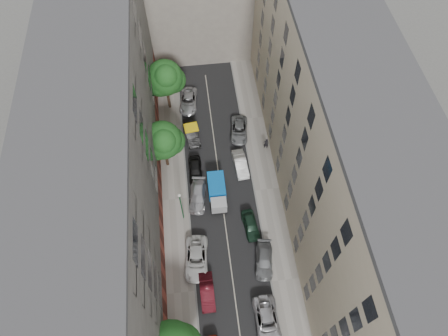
{
  "coord_description": "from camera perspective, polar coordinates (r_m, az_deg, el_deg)",
  "views": [
    {
      "loc": [
        -2.38,
        -22.36,
        42.11
      ],
      "look_at": [
        0.32,
        -0.03,
        6.0
      ],
      "focal_mm": 32.0,
      "sensor_mm": 36.0,
      "label": 1
    }
  ],
  "objects": [
    {
      "name": "car_right_1",
      "position": [
        44.04,
        5.76,
        -12.98
      ],
      "size": [
        2.51,
        4.64,
        1.28
      ],
      "primitive_type": "imported",
      "rotation": [
        0.0,
        0.0,
        -0.17
      ],
      "color": "slate",
      "rests_on": "ground"
    },
    {
      "name": "sidewalk_left",
      "position": [
        47.71,
        -6.99,
        -4.45
      ],
      "size": [
        3.0,
        44.0,
        0.15
      ],
      "primitive_type": "cube",
      "color": "gray",
      "rests_on": "ground"
    },
    {
      "name": "tarp_truck",
      "position": [
        46.53,
        -0.99,
        -3.44
      ],
      "size": [
        1.96,
        4.77,
        2.2
      ],
      "rotation": [
        0.0,
        0.0,
        -0.01
      ],
      "color": "black",
      "rests_on": "ground"
    },
    {
      "name": "car_left_4",
      "position": [
        48.78,
        -4.13,
        -0.28
      ],
      "size": [
        1.69,
        4.05,
        1.37
      ],
      "primitive_type": "imported",
      "rotation": [
        0.0,
        0.0,
        -0.02
      ],
      "color": "black",
      "rests_on": "ground"
    },
    {
      "name": "car_left_5",
      "position": [
        51.91,
        -4.64,
        4.99
      ],
      "size": [
        2.13,
        4.68,
        1.49
      ],
      "primitive_type": "imported",
      "rotation": [
        0.0,
        0.0,
        0.13
      ],
      "color": "black",
      "rests_on": "ground"
    },
    {
      "name": "tree_far",
      "position": [
        51.8,
        -8.32,
        12.46
      ],
      "size": [
        4.93,
        4.59,
        8.03
      ],
      "color": "#382619",
      "rests_on": "sidewalk_left"
    },
    {
      "name": "ground",
      "position": [
        47.73,
        -0.39,
        -3.82
      ],
      "size": [
        120.0,
        120.0,
        0.0
      ],
      "primitive_type": "plane",
      "color": "#4C4C49",
      "rests_on": "ground"
    },
    {
      "name": "building_right",
      "position": [
        41.35,
        14.89,
        4.48
      ],
      "size": [
        8.0,
        44.0,
        20.0
      ],
      "primitive_type": "cube",
      "color": "tan",
      "rests_on": "ground"
    },
    {
      "name": "car_left_1",
      "position": [
        42.86,
        -2.43,
        -17.26
      ],
      "size": [
        1.46,
        4.08,
        1.34
      ],
      "primitive_type": "imported",
      "rotation": [
        0.0,
        0.0,
        0.01
      ],
      "color": "#4A0E16",
      "rests_on": "ground"
    },
    {
      "name": "building_left",
      "position": [
        40.06,
        -16.31,
        1.41
      ],
      "size": [
        8.0,
        44.0,
        20.0
      ],
      "primitive_type": "cube",
      "color": "#494644",
      "rests_on": "ground"
    },
    {
      "name": "sidewalk_right",
      "position": [
        48.26,
        6.12,
        -3.06
      ],
      "size": [
        3.0,
        44.0,
        0.15
      ],
      "primitive_type": "cube",
      "color": "gray",
      "rests_on": "ground"
    },
    {
      "name": "lamp_post",
      "position": [
        43.29,
        -6.19,
        -5.1
      ],
      "size": [
        0.36,
        0.36,
        5.63
      ],
      "color": "#185730",
      "rests_on": "sidewalk_left"
    },
    {
      "name": "car_right_0",
      "position": [
        42.36,
        6.18,
        -20.96
      ],
      "size": [
        2.39,
        5.12,
        1.42
      ],
      "primitive_type": "imported",
      "rotation": [
        0.0,
        0.0,
        0.01
      ],
      "color": "#BAB9BE",
      "rests_on": "ground"
    },
    {
      "name": "road_surface",
      "position": [
        47.73,
        -0.39,
        -3.81
      ],
      "size": [
        8.0,
        44.0,
        0.02
      ],
      "primitive_type": "cube",
      "color": "black",
      "rests_on": "ground"
    },
    {
      "name": "tree_mid",
      "position": [
        46.12,
        -8.64,
        3.75
      ],
      "size": [
        4.86,
        4.51,
        7.45
      ],
      "color": "#382619",
      "rests_on": "sidewalk_left"
    },
    {
      "name": "car_right_4",
      "position": [
        52.2,
        2.17,
        5.43
      ],
      "size": [
        2.77,
        4.86,
        1.28
      ],
      "primitive_type": "imported",
      "rotation": [
        0.0,
        0.0,
        -0.15
      ],
      "color": "slate",
      "rests_on": "ground"
    },
    {
      "name": "car_right_2",
      "position": [
        45.39,
        3.84,
        -8.13
      ],
      "size": [
        1.93,
        3.98,
        1.31
      ],
      "primitive_type": "imported",
      "rotation": [
        0.0,
        0.0,
        0.1
      ],
      "color": "black",
      "rests_on": "ground"
    },
    {
      "name": "car_right_3",
      "position": [
        49.16,
        2.36,
        0.58
      ],
      "size": [
        1.77,
        4.22,
        1.36
      ],
      "primitive_type": "imported",
      "rotation": [
        0.0,
        0.0,
        0.08
      ],
      "color": "silver",
      "rests_on": "ground"
    },
    {
      "name": "car_left_2",
      "position": [
        43.88,
        -3.97,
        -12.81
      ],
      "size": [
        2.9,
        5.47,
        1.46
      ],
      "primitive_type": "imported",
      "rotation": [
        0.0,
        0.0,
        -0.09
      ],
      "color": "silver",
      "rests_on": "ground"
    },
    {
      "name": "pedestrian",
      "position": [
        50.65,
        6.03,
        3.49
      ],
      "size": [
        0.71,
        0.51,
        1.81
      ],
      "primitive_type": "imported",
      "rotation": [
        0.0,
        0.0,
        3.01
      ],
      "color": "black",
      "rests_on": "sidewalk_right"
    },
    {
      "name": "car_left_6",
      "position": [
        55.52,
        -5.09,
        9.54
      ],
      "size": [
        2.81,
        5.11,
        1.36
      ],
      "primitive_type": "imported",
      "rotation": [
        0.0,
        0.0,
        -0.12
      ],
      "color": "#B0B0B5",
      "rests_on": "ground"
    },
    {
      "name": "car_left_3",
      "position": [
        46.99,
        -3.77,
        -4.0
      ],
      "size": [
        2.53,
        4.82,
        1.33
      ],
      "primitive_type": "imported",
      "rotation": [
        0.0,
        0.0,
        -0.15
      ],
      "color": "#B6B5BA",
      "rests_on": "ground"
    }
  ]
}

